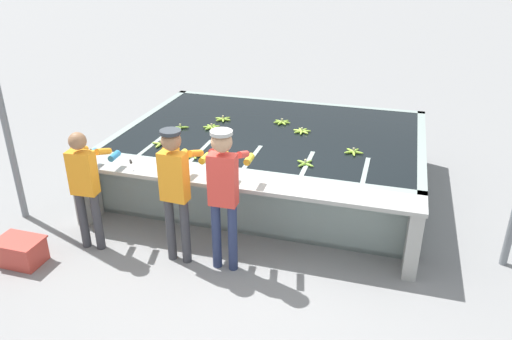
{
  "coord_description": "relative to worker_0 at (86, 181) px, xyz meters",
  "views": [
    {
      "loc": [
        1.81,
        -4.97,
        3.61
      ],
      "look_at": [
        0.0,
        1.13,
        0.64
      ],
      "focal_mm": 35.0,
      "sensor_mm": 36.0,
      "label": 1
    }
  ],
  "objects": [
    {
      "name": "worker_0",
      "position": [
        0.0,
        0.0,
        0.0
      ],
      "size": [
        0.43,
        0.72,
        1.57
      ],
      "color": "#38383D",
      "rests_on": "ground"
    },
    {
      "name": "knife_0",
      "position": [
        0.27,
        0.62,
        -0.01
      ],
      "size": [
        0.23,
        0.3,
        0.02
      ],
      "color": "silver",
      "rests_on": "work_ledge"
    },
    {
      "name": "banana_bunch_floating_7",
      "position": [
        0.34,
        1.34,
        -0.0
      ],
      "size": [
        0.28,
        0.28,
        0.08
      ],
      "color": "#9EC642",
      "rests_on": "wash_tank"
    },
    {
      "name": "worker_2",
      "position": [
        1.77,
        0.06,
        0.15
      ],
      "size": [
        0.41,
        0.73,
        1.75
      ],
      "color": "navy",
      "rests_on": "ground"
    },
    {
      "name": "crate",
      "position": [
        -0.64,
        -0.58,
        -0.77
      ],
      "size": [
        0.55,
        0.39,
        0.32
      ],
      "color": "#B73D33",
      "rests_on": "ground"
    },
    {
      "name": "wash_tank",
      "position": [
        1.72,
        2.38,
        -0.48
      ],
      "size": [
        4.53,
        3.19,
        0.92
      ],
      "color": "gray",
      "rests_on": "ground"
    },
    {
      "name": "banana_bunch_floating_6",
      "position": [
        0.83,
        2.61,
        -0.0
      ],
      "size": [
        0.28,
        0.27,
        0.08
      ],
      "color": "#93BC3D",
      "rests_on": "wash_tank"
    },
    {
      "name": "banana_bunch_floating_3",
      "position": [
        0.95,
        1.11,
        -0.0
      ],
      "size": [
        0.28,
        0.28,
        0.08
      ],
      "color": "#7FAD33",
      "rests_on": "wash_tank"
    },
    {
      "name": "banana_bunch_floating_1",
      "position": [
        3.02,
        1.83,
        -0.0
      ],
      "size": [
        0.27,
        0.28,
        0.08
      ],
      "color": "#8CB738",
      "rests_on": "wash_tank"
    },
    {
      "name": "work_ledge",
      "position": [
        1.72,
        0.58,
        -0.28
      ],
      "size": [
        4.53,
        0.45,
        0.92
      ],
      "color": "#9E9E99",
      "rests_on": "ground"
    },
    {
      "name": "support_post_left",
      "position": [
        -1.38,
        0.37,
        0.67
      ],
      "size": [
        0.09,
        0.09,
        3.2
      ],
      "color": "slate",
      "rests_on": "ground"
    },
    {
      "name": "banana_bunch_floating_5",
      "position": [
        0.79,
        2.2,
        -0.0
      ],
      "size": [
        0.28,
        0.27,
        0.08
      ],
      "color": "#8CB738",
      "rests_on": "wash_tank"
    },
    {
      "name": "banana_bunch_floating_2",
      "position": [
        2.46,
        1.26,
        -0.0
      ],
      "size": [
        0.26,
        0.26,
        0.08
      ],
      "color": "#75A333",
      "rests_on": "wash_tank"
    },
    {
      "name": "ground_plane",
      "position": [
        1.72,
        0.35,
        -0.93
      ],
      "size": [
        80.0,
        80.0,
        0.0
      ],
      "primitive_type": "plane",
      "color": "gray",
      "rests_on": "ground"
    },
    {
      "name": "worker_1",
      "position": [
        1.18,
        0.05,
        0.11
      ],
      "size": [
        0.43,
        0.73,
        1.7
      ],
      "color": "#38383D",
      "rests_on": "ground"
    },
    {
      "name": "banana_bunch_floating_4",
      "position": [
        1.78,
        2.74,
        -0.0
      ],
      "size": [
        0.27,
        0.28,
        0.08
      ],
      "color": "#8CB738",
      "rests_on": "wash_tank"
    },
    {
      "name": "banana_bunch_floating_8",
      "position": [
        0.32,
        2.05,
        -0.0
      ],
      "size": [
        0.27,
        0.27,
        0.08
      ],
      "color": "#75A333",
      "rests_on": "wash_tank"
    },
    {
      "name": "banana_bunch_floating_0",
      "position": [
        2.17,
        2.43,
        -0.0
      ],
      "size": [
        0.28,
        0.28,
        0.08
      ],
      "color": "#9EC642",
      "rests_on": "wash_tank"
    }
  ]
}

